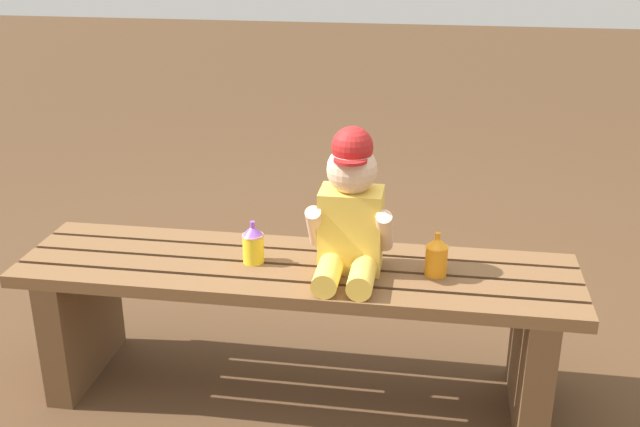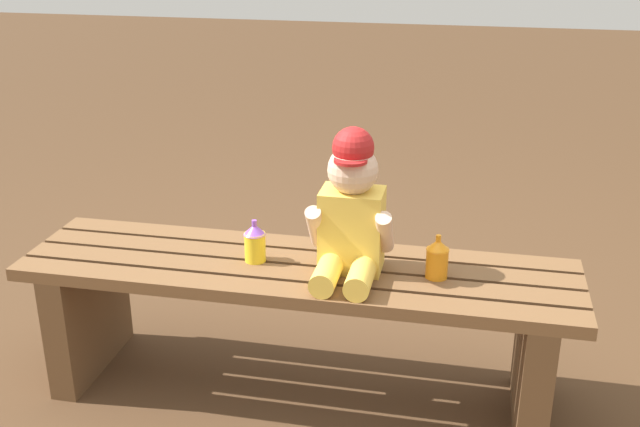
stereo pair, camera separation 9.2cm
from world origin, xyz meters
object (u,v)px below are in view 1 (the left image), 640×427
(child_figure, at_px, (350,211))
(sippy_cup_right, at_px, (437,255))
(sippy_cup_left, at_px, (253,243))
(park_bench, at_px, (297,307))

(child_figure, relative_size, sippy_cup_right, 3.26)
(child_figure, distance_m, sippy_cup_left, 0.30)
(sippy_cup_left, relative_size, sippy_cup_right, 1.00)
(park_bench, height_order, sippy_cup_left, sippy_cup_left)
(sippy_cup_left, height_order, sippy_cup_right, same)
(child_figure, bearing_deg, sippy_cup_right, 2.26)
(sippy_cup_right, bearing_deg, child_figure, -177.74)
(sippy_cup_left, bearing_deg, sippy_cup_right, 0.00)
(child_figure, bearing_deg, park_bench, 176.50)
(sippy_cup_left, xyz_separation_m, sippy_cup_right, (0.51, 0.00, 0.00))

